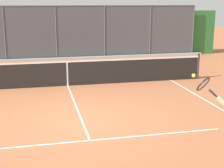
% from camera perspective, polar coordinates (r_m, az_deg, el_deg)
% --- Properties ---
extents(ground_plane, '(60.00, 60.00, 0.00)m').
position_cam_1_polar(ground_plane, '(9.14, -5.07, -6.41)').
color(ground_plane, '#A8603D').
extents(court_line_markings, '(8.51, 9.76, 0.01)m').
position_cam_1_polar(court_line_markings, '(7.65, -3.37, -10.53)').
color(court_line_markings, white).
rests_on(court_line_markings, ground).
extents(fence_backdrop, '(19.13, 1.37, 2.95)m').
position_cam_1_polar(fence_backdrop, '(19.29, -9.56, 8.18)').
color(fence_backdrop, '#474C51').
rests_on(fence_backdrop, ground).
extents(tennis_net, '(10.94, 0.09, 1.07)m').
position_cam_1_polar(tennis_net, '(12.89, -7.60, 1.84)').
color(tennis_net, '#2D2D2D').
rests_on(tennis_net, ground).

